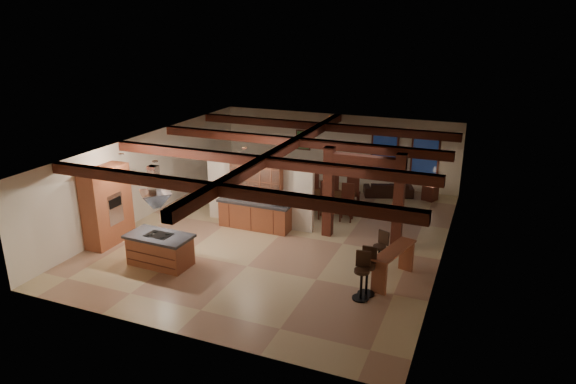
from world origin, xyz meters
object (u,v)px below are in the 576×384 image
kitchen_island (160,249)px  sofa (388,189)px  dining_table (329,203)px  bar_counter (394,260)px

kitchen_island → sofa: size_ratio=0.99×
kitchen_island → dining_table: kitchen_island is taller
sofa → bar_counter: size_ratio=1.04×
dining_table → kitchen_island: bearing=-124.7°
kitchen_island → dining_table: bearing=62.1°
sofa → bar_counter: 7.00m
sofa → bar_counter: bearing=82.8°
sofa → kitchen_island: bearing=40.5°
bar_counter → dining_table: bearing=126.1°
bar_counter → sofa: bearing=102.7°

